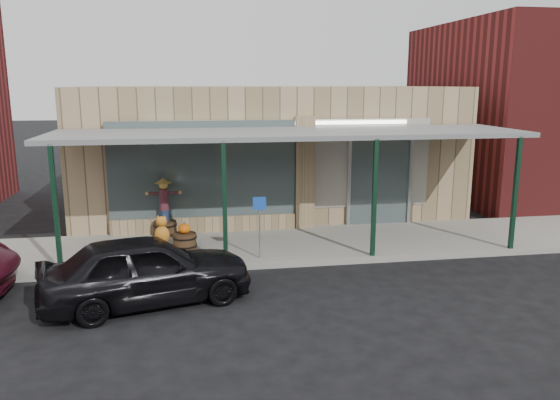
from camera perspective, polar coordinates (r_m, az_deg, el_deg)
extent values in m
plane|color=black|center=(11.31, 4.37, -10.27)|extent=(120.00, 120.00, 0.00)
cube|color=gray|center=(14.60, 1.03, -4.72)|extent=(40.00, 3.20, 0.15)
cube|color=tan|center=(18.65, -1.51, 5.30)|extent=(12.00, 6.00, 4.20)
cube|color=#4A5A5A|center=(15.39, -8.03, 3.00)|extent=(5.20, 0.06, 2.80)
cube|color=#4A5A5A|center=(16.54, 10.33, 2.14)|extent=(1.80, 0.06, 2.80)
cube|color=tan|center=(15.80, 2.57, 2.61)|extent=(0.55, 0.30, 3.40)
cube|color=tan|center=(15.75, -7.87, -2.55)|extent=(5.20, 0.30, 0.50)
cube|color=#9E978C|center=(15.70, 0.02, 3.66)|extent=(9.00, 0.02, 2.60)
cube|color=white|center=(15.54, 0.04, 8.03)|extent=(7.50, 0.03, 0.10)
cube|color=slate|center=(14.04, 1.07, 6.98)|extent=(12.00, 3.00, 0.12)
cube|color=black|center=(12.95, -22.38, -1.08)|extent=(0.10, 0.10, 2.95)
cube|color=black|center=(12.62, -5.81, -0.54)|extent=(0.10, 0.10, 2.95)
cube|color=black|center=(13.33, 9.82, 0.01)|extent=(0.10, 0.10, 2.95)
cube|color=black|center=(14.95, 23.35, 0.49)|extent=(0.10, 0.10, 2.95)
cylinder|color=#4B321E|center=(15.48, -11.91, -2.92)|extent=(0.68, 0.68, 0.42)
cylinder|color=navy|center=(15.39, -11.96, -1.60)|extent=(0.25, 0.25, 0.32)
cylinder|color=maroon|center=(15.29, -12.04, 0.03)|extent=(0.27, 0.27, 0.58)
sphere|color=tan|center=(15.21, -12.10, 1.51)|extent=(0.23, 0.23, 0.23)
cone|color=tan|center=(15.19, -12.13, 2.01)|extent=(0.38, 0.38, 0.15)
cylinder|color=#4B321E|center=(14.22, -9.91, -4.23)|extent=(0.68, 0.68, 0.39)
ellipsoid|color=orange|center=(14.13, -9.96, -2.97)|extent=(0.31, 0.31, 0.26)
cylinder|color=#4C471E|center=(14.10, -9.98, -2.39)|extent=(0.04, 0.04, 0.06)
cylinder|color=gray|center=(13.14, -2.14, -3.59)|extent=(0.04, 0.04, 1.20)
cube|color=blue|center=(12.95, -2.16, -0.36)|extent=(0.31, 0.03, 0.31)
imported|color=black|center=(11.16, -13.76, -7.08)|extent=(4.38, 2.61, 1.40)
ellipsoid|color=orange|center=(11.74, -12.23, -3.62)|extent=(0.31, 0.26, 0.40)
sphere|color=orange|center=(11.71, -12.28, -2.24)|extent=(0.23, 0.23, 0.23)
cylinder|color=#1A762A|center=(11.70, -12.27, -2.86)|extent=(0.16, 0.16, 0.02)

